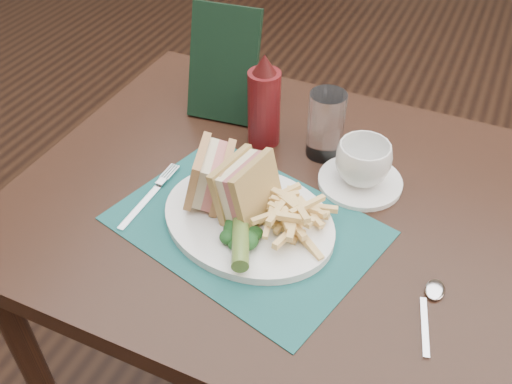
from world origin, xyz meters
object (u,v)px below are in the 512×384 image
placemat (246,225)px  plate (248,220)px  drinking_glass (326,125)px  table_main (274,321)px  sandwich_half_a (198,174)px  coffee_cup (363,163)px  sandwich_half_b (236,182)px  ketchup_bottle (264,100)px  check_presenter (224,64)px  saucer (360,182)px

placemat → plate: (0.00, 0.01, 0.01)m
drinking_glass → table_main: bearing=-103.1°
plate → sandwich_half_a: bearing=-172.4°
placemat → coffee_cup: (0.14, 0.18, 0.05)m
sandwich_half_b → ketchup_bottle: size_ratio=0.56×
placemat → sandwich_half_a: bearing=170.5°
plate → ketchup_bottle: ketchup_bottle is taller
table_main → plate: bearing=-99.0°
drinking_glass → ketchup_bottle: size_ratio=0.70×
sandwich_half_a → check_presenter: (-0.09, 0.27, 0.04)m
plate → sandwich_half_b: bearing=167.4°
ketchup_bottle → table_main: bearing=-56.9°
sandwich_half_b → sandwich_half_a: bearing=-166.6°
drinking_glass → check_presenter: size_ratio=0.57×
table_main → placemat: bearing=-99.7°
table_main → ketchup_bottle: bearing=123.1°
sandwich_half_b → saucer: 0.24m
sandwich_half_b → ketchup_bottle: bearing=111.7°
placemat → drinking_glass: bearing=78.3°
plate → ketchup_bottle: bearing=121.6°
coffee_cup → drinking_glass: bearing=147.1°
placemat → coffee_cup: bearing=52.4°
sandwich_half_a → sandwich_half_b: (0.07, 0.00, 0.00)m
drinking_glass → sandwich_half_a: bearing=-122.9°
sandwich_half_b → coffee_cup: size_ratio=1.07×
table_main → check_presenter: 0.56m
coffee_cup → ketchup_bottle: (-0.21, 0.05, 0.04)m
plate → saucer: (0.14, 0.18, -0.00)m
table_main → plate: size_ratio=3.00×
coffee_cup → sandwich_half_a: bearing=-144.8°
table_main → plate: 0.40m
sandwich_half_a → saucer: (0.23, 0.17, -0.06)m
saucer → check_presenter: size_ratio=0.66×
sandwich_half_a → coffee_cup: 0.29m
placemat → sandwich_half_b: size_ratio=3.96×
drinking_glass → placemat: bearing=-101.7°
plate → ketchup_bottle: (-0.07, 0.22, 0.08)m
drinking_glass → plate: bearing=-101.5°
drinking_glass → check_presenter: bearing=168.1°
sandwich_half_a → ketchup_bottle: (0.03, 0.21, 0.03)m
check_presenter → table_main: bearing=-50.0°
check_presenter → drinking_glass: bearing=-18.1°
table_main → sandwich_half_b: bearing=-119.5°
sandwich_half_a → ketchup_bottle: size_ratio=0.54×
sandwich_half_a → drinking_glass: drinking_glass is taller
sandwich_half_b → coffee_cup: 0.23m
table_main → saucer: saucer is taller
placemat → saucer: bearing=52.4°
sandwich_half_b → drinking_glass: 0.23m
ketchup_bottle → plate: bearing=-72.2°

